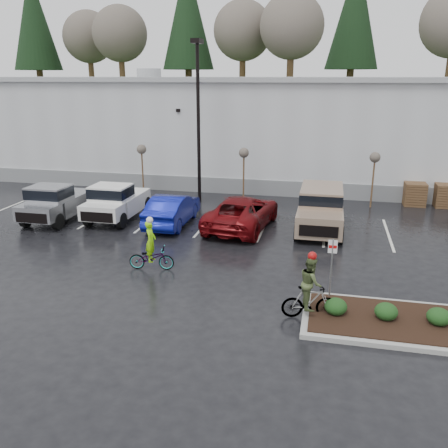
% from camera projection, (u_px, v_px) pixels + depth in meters
% --- Properties ---
extents(ground, '(120.00, 120.00, 0.00)m').
position_uv_depth(ground, '(218.00, 293.00, 16.64)').
color(ground, black).
rests_on(ground, ground).
extents(warehouse, '(60.50, 15.50, 7.20)m').
position_uv_depth(warehouse, '(285.00, 126.00, 36.03)').
color(warehouse, silver).
rests_on(warehouse, ground).
extents(wooded_ridge, '(80.00, 25.00, 6.00)m').
position_uv_depth(wooded_ridge, '(303.00, 113.00, 57.64)').
color(wooded_ridge, '#213616').
rests_on(wooded_ridge, ground).
extents(lamppost, '(0.50, 1.00, 9.22)m').
position_uv_depth(lamppost, '(198.00, 105.00, 26.95)').
color(lamppost, black).
rests_on(lamppost, ground).
extents(sapling_west, '(0.60, 0.60, 3.20)m').
position_uv_depth(sapling_west, '(142.00, 152.00, 29.60)').
color(sapling_west, '#4E331F').
rests_on(sapling_west, ground).
extents(sapling_mid, '(0.60, 0.60, 3.20)m').
position_uv_depth(sapling_mid, '(244.00, 156.00, 28.24)').
color(sapling_mid, '#4E331F').
rests_on(sapling_mid, ground).
extents(sapling_east, '(0.60, 0.60, 3.20)m').
position_uv_depth(sapling_east, '(375.00, 160.00, 26.67)').
color(sapling_east, '#4E331F').
rests_on(sapling_east, ground).
extents(pallet_stack_a, '(1.20, 1.20, 1.35)m').
position_uv_depth(pallet_stack_a, '(415.00, 194.00, 27.70)').
color(pallet_stack_a, '#4E331F').
rests_on(pallet_stack_a, ground).
extents(pallet_stack_b, '(1.20, 1.20, 1.35)m').
position_uv_depth(pallet_stack_b, '(446.00, 196.00, 27.34)').
color(pallet_stack_b, '#4E331F').
rests_on(pallet_stack_b, ground).
extents(curb_island, '(8.00, 3.00, 0.15)m').
position_uv_depth(curb_island, '(437.00, 327.00, 14.22)').
color(curb_island, gray).
rests_on(curb_island, ground).
extents(mulch_bed, '(7.60, 2.60, 0.04)m').
position_uv_depth(mulch_bed, '(438.00, 324.00, 14.19)').
color(mulch_bed, black).
rests_on(mulch_bed, curb_island).
extents(shrub_a, '(0.70, 0.70, 0.52)m').
position_uv_depth(shrub_a, '(336.00, 306.00, 14.75)').
color(shrub_a, '#133815').
rests_on(shrub_a, curb_island).
extents(shrub_b, '(0.70, 0.70, 0.52)m').
position_uv_depth(shrub_b, '(386.00, 311.00, 14.44)').
color(shrub_b, '#133815').
rests_on(shrub_b, curb_island).
extents(shrub_c, '(0.70, 0.70, 0.52)m').
position_uv_depth(shrub_c, '(439.00, 317.00, 14.12)').
color(shrub_c, '#133815').
rests_on(shrub_c, curb_island).
extents(fire_lane_sign, '(0.30, 0.05, 2.20)m').
position_uv_depth(fire_lane_sign, '(332.00, 262.00, 15.61)').
color(fire_lane_sign, gray).
rests_on(fire_lane_sign, ground).
extents(pickup_silver, '(2.10, 5.20, 1.96)m').
position_uv_depth(pickup_silver, '(60.00, 200.00, 25.09)').
color(pickup_silver, '#97989E').
rests_on(pickup_silver, ground).
extents(pickup_white, '(2.10, 5.20, 1.96)m').
position_uv_depth(pickup_white, '(119.00, 200.00, 25.23)').
color(pickup_white, silver).
rests_on(pickup_white, ground).
extents(car_blue, '(1.69, 4.78, 1.57)m').
position_uv_depth(car_blue, '(173.00, 209.00, 24.10)').
color(car_blue, navy).
rests_on(car_blue, ground).
extents(car_red, '(3.32, 6.05, 1.61)m').
position_uv_depth(car_red, '(242.00, 212.00, 23.56)').
color(car_red, '#66090C').
rests_on(car_red, ground).
extents(suv_tan, '(2.20, 5.10, 2.06)m').
position_uv_depth(suv_tan, '(321.00, 210.00, 23.07)').
color(suv_tan, '#8D745F').
rests_on(suv_tan, ground).
extents(cyclist_hivis, '(1.84, 0.87, 2.15)m').
position_uv_depth(cyclist_hivis, '(151.00, 253.00, 18.47)').
color(cyclist_hivis, '#3F3F44').
rests_on(cyclist_hivis, ground).
extents(cyclist_olive, '(1.76, 0.89, 2.20)m').
position_uv_depth(cyclist_olive, '(310.00, 294.00, 14.71)').
color(cyclist_olive, '#3F3F44').
rests_on(cyclist_olive, ground).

